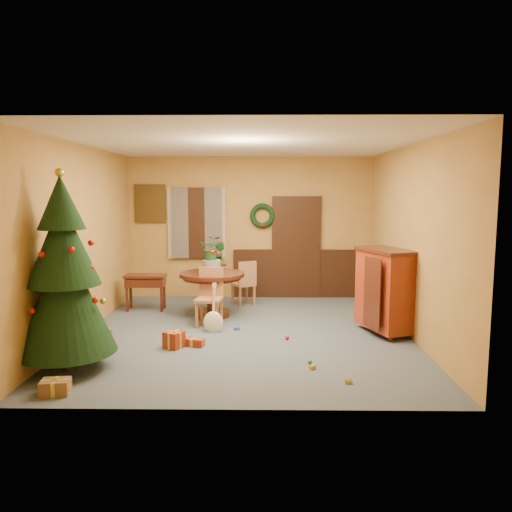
{
  "coord_description": "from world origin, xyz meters",
  "views": [
    {
      "loc": [
        0.26,
        -7.54,
        2.19
      ],
      "look_at": [
        0.15,
        0.4,
        1.16
      ],
      "focal_mm": 35.0,
      "sensor_mm": 36.0,
      "label": 1
    }
  ],
  "objects_px": {
    "writing_desk": "(146,284)",
    "sideboard": "(385,288)",
    "chair_near": "(210,294)",
    "dining_table": "(212,286)",
    "christmas_tree": "(64,276)"
  },
  "relations": [
    {
      "from": "chair_near",
      "to": "sideboard",
      "type": "distance_m",
      "value": 2.8
    },
    {
      "from": "chair_near",
      "to": "writing_desk",
      "type": "distance_m",
      "value": 1.65
    },
    {
      "from": "christmas_tree",
      "to": "sideboard",
      "type": "distance_m",
      "value": 4.62
    },
    {
      "from": "chair_near",
      "to": "sideboard",
      "type": "relative_size",
      "value": 0.72
    },
    {
      "from": "christmas_tree",
      "to": "writing_desk",
      "type": "bearing_deg",
      "value": 85.58
    },
    {
      "from": "chair_near",
      "to": "christmas_tree",
      "type": "distance_m",
      "value": 2.69
    },
    {
      "from": "dining_table",
      "to": "christmas_tree",
      "type": "distance_m",
      "value": 3.12
    },
    {
      "from": "dining_table",
      "to": "writing_desk",
      "type": "relative_size",
      "value": 1.52
    },
    {
      "from": "writing_desk",
      "to": "sideboard",
      "type": "bearing_deg",
      "value": -19.96
    },
    {
      "from": "sideboard",
      "to": "dining_table",
      "type": "bearing_deg",
      "value": 159.88
    },
    {
      "from": "dining_table",
      "to": "christmas_tree",
      "type": "height_order",
      "value": "christmas_tree"
    },
    {
      "from": "dining_table",
      "to": "christmas_tree",
      "type": "relative_size",
      "value": 0.46
    },
    {
      "from": "writing_desk",
      "to": "chair_near",
      "type": "bearing_deg",
      "value": -37.79
    },
    {
      "from": "christmas_tree",
      "to": "sideboard",
      "type": "bearing_deg",
      "value": 20.85
    },
    {
      "from": "sideboard",
      "to": "writing_desk",
      "type": "bearing_deg",
      "value": 160.04
    }
  ]
}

